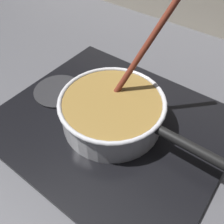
{
  "coord_description": "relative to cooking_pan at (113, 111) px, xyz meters",
  "views": [
    {
      "loc": [
        0.36,
        -0.15,
        0.49
      ],
      "look_at": [
        0.11,
        0.19,
        0.05
      ],
      "focal_mm": 39.82,
      "sensor_mm": 36.0,
      "label": 1
    }
  ],
  "objects": [
    {
      "name": "burner_ring",
      "position": [
        -0.0,
        -0.0,
        -0.04
      ],
      "size": [
        0.19,
        0.19,
        0.01
      ],
      "primitive_type": "torus",
      "color": "#592D0C",
      "rests_on": "hob_plate"
    },
    {
      "name": "ground",
      "position": [
        -0.11,
        -0.19,
        -0.08
      ],
      "size": [
        2.4,
        1.6,
        0.04
      ],
      "primitive_type": "cube",
      "color": "#4C4C51"
    },
    {
      "name": "spare_burner",
      "position": [
        -0.2,
        -0.0,
        -0.04
      ],
      "size": [
        0.14,
        0.14,
        0.01
      ],
      "primitive_type": "cylinder",
      "color": "#262628",
      "rests_on": "hob_plate"
    },
    {
      "name": "hob_plate",
      "position": [
        -0.0,
        -0.0,
        -0.05
      ],
      "size": [
        0.56,
        0.48,
        0.01
      ],
      "primitive_type": "cube",
      "color": "black",
      "rests_on": "ground"
    },
    {
      "name": "cooking_pan",
      "position": [
        0.0,
        0.0,
        0.0
      ],
      "size": [
        0.43,
        0.28,
        0.29
      ],
      "color": "silver",
      "rests_on": "hob_plate"
    }
  ]
}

